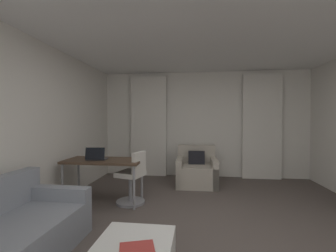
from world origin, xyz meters
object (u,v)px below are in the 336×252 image
at_px(desk, 104,163).
at_px(magazine_open, 137,248).
at_px(armchair, 197,172).
at_px(desk_chair, 132,180).
at_px(laptop, 96,157).

xyz_separation_m(desk, magazine_open, (1.09, -1.93, -0.30)).
bearing_deg(magazine_open, armchair, 81.39).
bearing_deg(desk, desk_chair, 0.15).
xyz_separation_m(armchair, magazine_open, (-0.49, -3.21, 0.09)).
bearing_deg(magazine_open, desk_chair, 107.01).
bearing_deg(desk, laptop, -156.29).
distance_m(desk, magazine_open, 2.23).
height_order(desk_chair, laptop, laptop).
relative_size(armchair, desk, 0.69).
relative_size(laptop, magazine_open, 1.05).
bearing_deg(magazine_open, desk, 119.54).
relative_size(desk_chair, laptop, 2.56).
bearing_deg(armchair, desk, -140.94).
distance_m(armchair, desk_chair, 1.67).
relative_size(armchair, laptop, 2.60).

